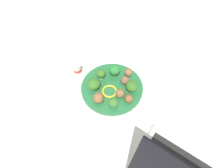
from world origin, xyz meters
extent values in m
plane|color=silver|center=(0.00, 0.00, 0.00)|extent=(4.00, 4.00, 0.00)
cylinder|color=#236638|center=(0.00, 0.00, 0.01)|extent=(0.28, 0.28, 0.02)
cylinder|color=#92CE7F|center=(-0.01, 0.07, 0.03)|extent=(0.01, 0.01, 0.02)
ellipsoid|color=#267632|center=(-0.01, 0.07, 0.05)|extent=(0.05, 0.05, 0.04)
cylinder|color=#98CD70|center=(0.09, 0.01, 0.03)|extent=(0.01, 0.01, 0.02)
ellipsoid|color=#2F6222|center=(0.09, 0.01, 0.06)|extent=(0.06, 0.06, 0.04)
cylinder|color=#8FBD7A|center=(-0.06, 0.03, 0.03)|extent=(0.02, 0.02, 0.02)
ellipsoid|color=#356421|center=(-0.06, 0.03, 0.05)|extent=(0.04, 0.04, 0.03)
cylinder|color=#93CB7B|center=(0.04, -0.09, 0.02)|extent=(0.02, 0.02, 0.01)
ellipsoid|color=#386A28|center=(0.04, -0.09, 0.04)|extent=(0.04, 0.04, 0.03)
cylinder|color=#A6D084|center=(-0.07, -0.04, 0.02)|extent=(0.02, 0.02, 0.02)
ellipsoid|color=#326623|center=(-0.07, -0.04, 0.05)|extent=(0.06, 0.06, 0.04)
sphere|color=brown|center=(0.09, -0.04, 0.03)|extent=(0.04, 0.04, 0.04)
sphere|color=brown|center=(0.05, 0.04, 0.04)|extent=(0.04, 0.04, 0.04)
sphere|color=brown|center=(0.05, -0.03, 0.04)|extent=(0.04, 0.04, 0.04)
sphere|color=brown|center=(-0.03, -0.09, 0.04)|extent=(0.05, 0.05, 0.05)
sphere|color=brown|center=(0.05, 0.09, 0.03)|extent=(0.04, 0.04, 0.04)
torus|color=yellow|center=(0.00, -0.03, 0.02)|extent=(0.09, 0.09, 0.01)
cube|color=white|center=(0.25, 0.04, 0.00)|extent=(0.18, 0.13, 0.01)
cube|color=silver|center=(0.23, 0.05, 0.01)|extent=(0.09, 0.02, 0.01)
cube|color=silver|center=(0.29, 0.05, 0.01)|extent=(0.03, 0.02, 0.01)
cube|color=silver|center=(0.22, 0.02, 0.01)|extent=(0.09, 0.02, 0.01)
cube|color=silver|center=(0.29, 0.01, 0.01)|extent=(0.06, 0.02, 0.01)
cylinder|color=white|center=(-0.19, 0.03, 0.03)|extent=(0.04, 0.04, 0.06)
cylinder|color=red|center=(-0.19, 0.03, 0.03)|extent=(0.04, 0.04, 0.02)
cylinder|color=silver|center=(-0.19, 0.03, 0.06)|extent=(0.03, 0.03, 0.01)
camera|label=1|loc=(0.18, -0.46, 0.71)|focal=30.33mm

